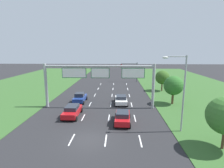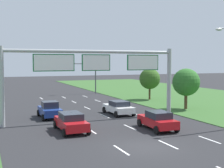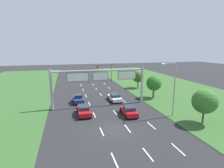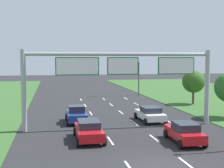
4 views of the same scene
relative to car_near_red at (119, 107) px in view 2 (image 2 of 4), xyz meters
The scene contains 12 objects.
ground_plane 12.89m from the car_near_red, 105.66° to the right, with size 200.00×200.00×0.00m, color #262628.
lane_dashes_inner_left 8.29m from the car_near_red, 129.26° to the right, with size 0.14×50.40×0.01m.
lane_dashes_inner_right 6.66m from the car_near_red, 105.09° to the right, with size 0.14×50.40×0.01m.
lane_dashes_slip 6.68m from the car_near_red, 74.47° to the right, with size 0.14×50.40×0.01m.
car_near_red is the anchor object (origin of this frame).
car_lead_silver 7.26m from the car_near_red, behind, with size 2.07×3.99×1.67m.
car_mid_lane 9.06m from the car_near_red, 138.85° to the right, with size 2.14×4.46×1.53m.
car_far_ahead 7.98m from the car_near_red, 89.50° to the right, with size 2.19×4.31×1.53m.
sign_gantry 5.78m from the car_near_red, 147.79° to the right, with size 17.24×0.44×7.00m.
traffic_light_mast 21.64m from the car_near_red, 82.16° to the left, with size 4.76×0.49×5.60m.
roadside_tree_mid 9.03m from the car_near_red, ahead, with size 3.22×3.22×4.84m.
roadside_tree_far 13.68m from the car_near_red, 46.62° to the left, with size 3.05×3.05×4.63m.
Camera 2 is at (-9.76, -17.90, 5.70)m, focal length 50.00 mm.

